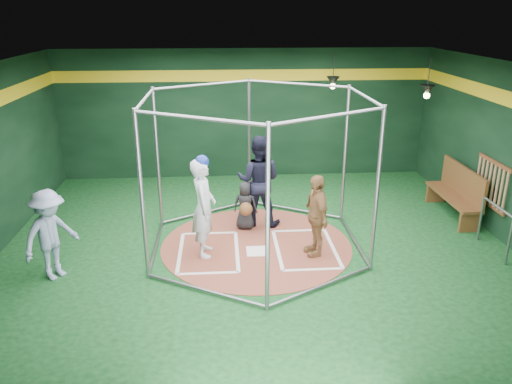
{
  "coord_description": "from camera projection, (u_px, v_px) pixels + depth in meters",
  "views": [
    {
      "loc": [
        -0.65,
        -9.0,
        4.44
      ],
      "look_at": [
        0.0,
        0.1,
        1.1
      ],
      "focal_mm": 35.0,
      "sensor_mm": 36.0,
      "label": 1
    }
  ],
  "objects": [
    {
      "name": "batter_figure",
      "position": [
        204.0,
        206.0,
        9.3
      ],
      "size": [
        0.46,
        0.7,
        1.97
      ],
      "color": "silver",
      "rests_on": "clay_disc"
    },
    {
      "name": "catcher_figure",
      "position": [
        245.0,
        206.0,
        10.56
      ],
      "size": [
        0.58,
        0.62,
        1.05
      ],
      "color": "black",
      "rests_on": "clay_disc"
    },
    {
      "name": "umpire",
      "position": [
        259.0,
        181.0,
        10.67
      ],
      "size": [
        1.12,
        0.97,
        1.98
      ],
      "primitive_type": "imported",
      "rotation": [
        0.0,
        0.0,
        2.88
      ],
      "color": "black",
      "rests_on": "clay_disc"
    },
    {
      "name": "batter_box_left",
      "position": [
        209.0,
        252.0,
        9.7
      ],
      "size": [
        1.17,
        1.77,
        0.01
      ],
      "color": "white",
      "rests_on": "clay_disc"
    },
    {
      "name": "batter_box_right",
      "position": [
        305.0,
        248.0,
        9.82
      ],
      "size": [
        1.17,
        1.77,
        0.01
      ],
      "color": "white",
      "rests_on": "clay_disc"
    },
    {
      "name": "room_shell",
      "position": [
        256.0,
        161.0,
        9.4
      ],
      "size": [
        10.1,
        9.1,
        3.53
      ],
      "color": "#0C3714",
      "rests_on": "ground"
    },
    {
      "name": "clay_disc",
      "position": [
        256.0,
        245.0,
        10.0
      ],
      "size": [
        3.8,
        3.8,
        0.01
      ],
      "primitive_type": "cylinder",
      "color": "brown",
      "rests_on": "ground"
    },
    {
      "name": "bystander_blue",
      "position": [
        50.0,
        235.0,
        8.54
      ],
      "size": [
        1.11,
        1.2,
        1.63
      ],
      "primitive_type": "imported",
      "rotation": [
        0.0,
        0.0,
        0.93
      ],
      "color": "#8B98B8",
      "rests_on": "ground"
    },
    {
      "name": "pendant_lamp_near",
      "position": [
        333.0,
        81.0,
        12.58
      ],
      "size": [
        0.34,
        0.34,
        0.9
      ],
      "color": "black",
      "rests_on": "room_shell"
    },
    {
      "name": "batting_cage",
      "position": [
        256.0,
        174.0,
        9.48
      ],
      "size": [
        4.05,
        4.67,
        3.0
      ],
      "color": "gray",
      "rests_on": "ground"
    },
    {
      "name": "dugout_bench",
      "position": [
        457.0,
        191.0,
        11.24
      ],
      "size": [
        0.47,
        1.99,
        1.16
      ],
      "color": "brown",
      "rests_on": "ground"
    },
    {
      "name": "home_plate",
      "position": [
        257.0,
        251.0,
        9.71
      ],
      "size": [
        0.43,
        0.43,
        0.01
      ],
      "primitive_type": "cube",
      "color": "white",
      "rests_on": "clay_disc"
    },
    {
      "name": "visitor_leopard",
      "position": [
        316.0,
        215.0,
        9.38
      ],
      "size": [
        0.55,
        0.99,
        1.59
      ],
      "primitive_type": "imported",
      "rotation": [
        0.0,
        0.0,
        -1.39
      ],
      "color": "tan",
      "rests_on": "clay_disc"
    },
    {
      "name": "pendant_lamp_far",
      "position": [
        427.0,
        90.0,
        11.2
      ],
      "size": [
        0.34,
        0.34,
        0.9
      ],
      "color": "black",
      "rests_on": "room_shell"
    },
    {
      "name": "bat_rack",
      "position": [
        491.0,
        183.0,
        10.35
      ],
      "size": [
        0.07,
        1.25,
        0.98
      ],
      "color": "brown",
      "rests_on": "room_shell"
    },
    {
      "name": "steel_railing",
      "position": [
        496.0,
        221.0,
        9.53
      ],
      "size": [
        0.05,
        1.11,
        0.95
      ],
      "color": "gray",
      "rests_on": "ground"
    }
  ]
}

